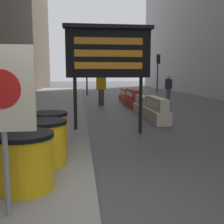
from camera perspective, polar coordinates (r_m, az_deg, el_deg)
name	(u,v)px	position (r m, az deg, el deg)	size (l,w,h in m)	color
ground_plane	(99,217)	(3.48, -2.84, -21.89)	(120.00, 120.00, 0.00)	#474749
barrel_drum_foreground	(25,161)	(3.88, -18.36, -10.07)	(0.80, 0.80, 0.79)	yellow
barrel_drum_middle	(44,143)	(4.77, -14.56, -6.48)	(0.80, 0.80, 0.79)	yellow
barrel_drum_back	(49,131)	(5.71, -13.60, -4.03)	(0.80, 0.80, 0.79)	yellow
warning_sign	(2,100)	(3.02, -22.87, 2.43)	(0.70, 0.08, 1.90)	gray
message_board	(108,53)	(7.57, -0.79, 12.68)	(2.51, 0.36, 3.09)	black
jersey_barrier_cream	(156,111)	(9.82, 9.53, 0.26)	(0.54, 2.05, 0.90)	beige
jersey_barrier_white	(143,106)	(11.83, 6.66, 1.41)	(0.54, 1.60, 0.78)	silver
jersey_barrier_red_striped	(133,99)	(14.03, 4.50, 2.79)	(0.58, 2.03, 0.93)	red
jersey_barrier_orange_far	(125,97)	(16.29, 2.89, 3.38)	(0.51, 1.99, 0.81)	orange
traffic_cone_near	(158,105)	(11.95, 9.99, 1.45)	(0.40, 0.40, 0.72)	black
traffic_cone_mid	(143,102)	(12.87, 6.67, 2.14)	(0.44, 0.44, 0.78)	black
traffic_light_near_curb	(87,55)	(21.64, -5.56, 12.29)	(0.28, 0.45, 4.55)	#2D2D30
traffic_light_far_side	(158,65)	(24.57, 9.99, 10.04)	(0.28, 0.45, 3.50)	#2D2D30
pedestrian_worker	(101,86)	(14.72, -2.38, 5.62)	(0.55, 0.51, 1.80)	#333338
pedestrian_passerby	(169,86)	(17.03, 12.21, 5.50)	(0.50, 0.40, 1.65)	#514C42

